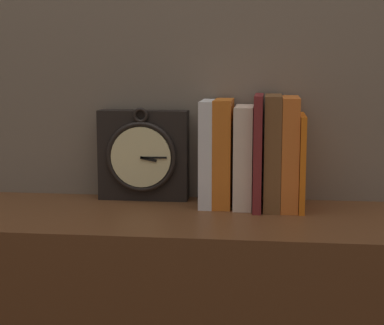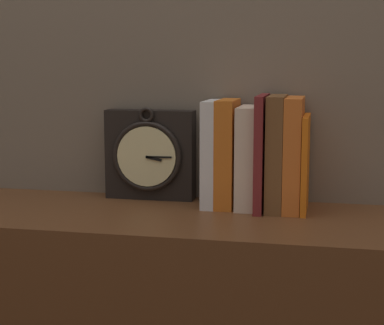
{
  "view_description": "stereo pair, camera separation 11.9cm",
  "coord_description": "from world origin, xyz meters",
  "px_view_note": "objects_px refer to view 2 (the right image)",
  "views": [
    {
      "loc": [
        0.16,
        -1.29,
        1.04
      ],
      "look_at": [
        0.0,
        0.0,
        0.83
      ],
      "focal_mm": 60.0,
      "sensor_mm": 36.0,
      "label": 1
    },
    {
      "loc": [
        0.27,
        -1.27,
        1.04
      ],
      "look_at": [
        0.0,
        0.0,
        0.83
      ],
      "focal_mm": 60.0,
      "sensor_mm": 36.0,
      "label": 2
    }
  ],
  "objects_px": {
    "book_slot3_maroon": "(262,152)",
    "book_slot5_orange": "(294,154)",
    "book_slot1_orange": "(227,153)",
    "book_slot6_orange": "(305,163)",
    "book_slot0_white": "(212,153)",
    "book_slot4_brown": "(276,153)",
    "clock": "(150,155)",
    "book_slot2_cream": "(248,157)"
  },
  "relations": [
    {
      "from": "book_slot4_brown",
      "to": "book_slot5_orange",
      "type": "xyz_separation_m",
      "value": [
        0.04,
        0.0,
        -0.0
      ]
    },
    {
      "from": "clock",
      "to": "book_slot4_brown",
      "type": "relative_size",
      "value": 0.88
    },
    {
      "from": "book_slot4_brown",
      "to": "book_slot6_orange",
      "type": "distance_m",
      "value": 0.07
    },
    {
      "from": "book_slot0_white",
      "to": "book_slot5_orange",
      "type": "distance_m",
      "value": 0.18
    },
    {
      "from": "book_slot2_cream",
      "to": "book_slot6_orange",
      "type": "height_order",
      "value": "book_slot2_cream"
    },
    {
      "from": "book_slot3_maroon",
      "to": "book_slot0_white",
      "type": "bearing_deg",
      "value": 173.21
    },
    {
      "from": "clock",
      "to": "book_slot6_orange",
      "type": "distance_m",
      "value": 0.36
    },
    {
      "from": "book_slot5_orange",
      "to": "book_slot1_orange",
      "type": "bearing_deg",
      "value": 176.35
    },
    {
      "from": "book_slot1_orange",
      "to": "book_slot3_maroon",
      "type": "distance_m",
      "value": 0.08
    },
    {
      "from": "book_slot3_maroon",
      "to": "book_slot6_orange",
      "type": "xyz_separation_m",
      "value": [
        0.09,
        0.0,
        -0.02
      ]
    },
    {
      "from": "book_slot0_white",
      "to": "book_slot4_brown",
      "type": "height_order",
      "value": "book_slot4_brown"
    },
    {
      "from": "book_slot2_cream",
      "to": "clock",
      "type": "bearing_deg",
      "value": 170.81
    },
    {
      "from": "book_slot3_maroon",
      "to": "book_slot4_brown",
      "type": "bearing_deg",
      "value": 7.43
    },
    {
      "from": "clock",
      "to": "book_slot2_cream",
      "type": "bearing_deg",
      "value": -9.19
    },
    {
      "from": "book_slot0_white",
      "to": "book_slot1_orange",
      "type": "height_order",
      "value": "book_slot1_orange"
    },
    {
      "from": "book_slot3_maroon",
      "to": "book_slot5_orange",
      "type": "height_order",
      "value": "book_slot3_maroon"
    },
    {
      "from": "book_slot6_orange",
      "to": "book_slot5_orange",
      "type": "bearing_deg",
      "value": 176.34
    },
    {
      "from": "book_slot0_white",
      "to": "book_slot5_orange",
      "type": "xyz_separation_m",
      "value": [
        0.18,
        -0.01,
        0.0
      ]
    },
    {
      "from": "book_slot3_maroon",
      "to": "book_slot4_brown",
      "type": "height_order",
      "value": "book_slot3_maroon"
    },
    {
      "from": "book_slot0_white",
      "to": "book_slot2_cream",
      "type": "relative_size",
      "value": 1.05
    },
    {
      "from": "book_slot5_orange",
      "to": "book_slot0_white",
      "type": "bearing_deg",
      "value": 177.16
    },
    {
      "from": "book_slot2_cream",
      "to": "book_slot6_orange",
      "type": "xyz_separation_m",
      "value": [
        0.12,
        -0.01,
        -0.01
      ]
    },
    {
      "from": "book_slot2_cream",
      "to": "book_slot6_orange",
      "type": "distance_m",
      "value": 0.12
    },
    {
      "from": "book_slot0_white",
      "to": "book_slot2_cream",
      "type": "bearing_deg",
      "value": -2.03
    },
    {
      "from": "book_slot5_orange",
      "to": "book_slot4_brown",
      "type": "bearing_deg",
      "value": -179.55
    },
    {
      "from": "book_slot3_maroon",
      "to": "book_slot6_orange",
      "type": "relative_size",
      "value": 1.2
    },
    {
      "from": "book_slot1_orange",
      "to": "book_slot5_orange",
      "type": "relative_size",
      "value": 0.97
    },
    {
      "from": "book_slot0_white",
      "to": "clock",
      "type": "bearing_deg",
      "value": 167.17
    },
    {
      "from": "book_slot1_orange",
      "to": "book_slot6_orange",
      "type": "xyz_separation_m",
      "value": [
        0.17,
        -0.01,
        -0.02
      ]
    },
    {
      "from": "book_slot0_white",
      "to": "book_slot1_orange",
      "type": "distance_m",
      "value": 0.03
    },
    {
      "from": "book_slot3_maroon",
      "to": "book_slot1_orange",
      "type": "bearing_deg",
      "value": 169.98
    },
    {
      "from": "clock",
      "to": "book_slot5_orange",
      "type": "bearing_deg",
      "value": -7.5
    },
    {
      "from": "book_slot4_brown",
      "to": "book_slot6_orange",
      "type": "xyz_separation_m",
      "value": [
        0.06,
        -0.0,
        -0.02
      ]
    },
    {
      "from": "clock",
      "to": "book_slot0_white",
      "type": "bearing_deg",
      "value": -12.83
    },
    {
      "from": "book_slot4_brown",
      "to": "book_slot3_maroon",
      "type": "bearing_deg",
      "value": -172.57
    },
    {
      "from": "book_slot5_orange",
      "to": "clock",
      "type": "bearing_deg",
      "value": 172.5
    },
    {
      "from": "book_slot1_orange",
      "to": "book_slot2_cream",
      "type": "xyz_separation_m",
      "value": [
        0.05,
        -0.0,
        -0.01
      ]
    },
    {
      "from": "book_slot0_white",
      "to": "book_slot2_cream",
      "type": "xyz_separation_m",
      "value": [
        0.08,
        -0.0,
        -0.01
      ]
    },
    {
      "from": "clock",
      "to": "book_slot1_orange",
      "type": "bearing_deg",
      "value": -10.43
    },
    {
      "from": "clock",
      "to": "book_slot3_maroon",
      "type": "distance_m",
      "value": 0.27
    },
    {
      "from": "book_slot1_orange",
      "to": "book_slot5_orange",
      "type": "xyz_separation_m",
      "value": [
        0.14,
        -0.01,
        0.0
      ]
    },
    {
      "from": "book_slot1_orange",
      "to": "book_slot3_maroon",
      "type": "xyz_separation_m",
      "value": [
        0.08,
        -0.01,
        0.01
      ]
    }
  ]
}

